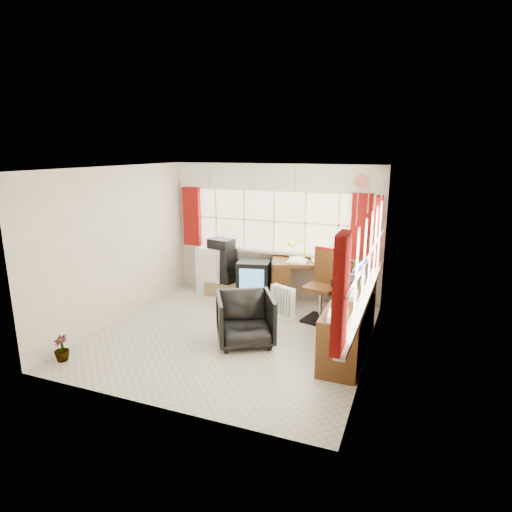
% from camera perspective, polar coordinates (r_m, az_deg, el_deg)
% --- Properties ---
extents(ground, '(4.00, 4.00, 0.00)m').
position_cam_1_polar(ground, '(6.63, -3.28, -10.48)').
color(ground, beige).
rests_on(ground, ground).
extents(room_walls, '(4.00, 4.00, 4.00)m').
position_cam_1_polar(room_walls, '(6.16, -3.47, 2.31)').
color(room_walls, beige).
rests_on(room_walls, ground).
extents(window_back, '(3.70, 0.12, 3.60)m').
position_cam_1_polar(window_back, '(8.05, 2.34, 1.08)').
color(window_back, '#FFF1C9').
rests_on(window_back, room_walls).
extents(window_right, '(0.12, 3.70, 3.60)m').
position_cam_1_polar(window_right, '(5.80, 14.41, -4.55)').
color(window_right, '#FFF1C9').
rests_on(window_right, room_walls).
extents(curtains, '(3.83, 3.83, 1.15)m').
position_cam_1_polar(curtains, '(6.73, 7.04, 2.84)').
color(curtains, maroon).
rests_on(curtains, room_walls).
extents(overhead_cabinets, '(3.98, 3.98, 0.48)m').
position_cam_1_polar(overhead_cabinets, '(6.66, 7.83, 9.61)').
color(overhead_cabinets, white).
rests_on(overhead_cabinets, room_walls).
extents(desk, '(1.55, 1.08, 0.85)m').
position_cam_1_polar(desk, '(7.84, 7.35, -3.14)').
color(desk, '#452810').
rests_on(desk, ground).
extents(desk_lamp, '(0.16, 0.15, 0.41)m').
position_cam_1_polar(desk_lamp, '(7.67, 6.53, 1.50)').
color(desk_lamp, '#F9F10A').
rests_on(desk_lamp, desk).
extents(task_chair, '(0.60, 0.62, 1.19)m').
position_cam_1_polar(task_chair, '(7.10, 9.14, -3.51)').
color(task_chair, black).
rests_on(task_chair, ground).
extents(office_chair, '(1.09, 1.10, 0.74)m').
position_cam_1_polar(office_chair, '(6.24, -1.46, -8.41)').
color(office_chair, black).
rests_on(office_chair, ground).
extents(radiator, '(0.42, 0.29, 0.58)m').
position_cam_1_polar(radiator, '(7.10, 3.78, -6.75)').
color(radiator, white).
rests_on(radiator, ground).
extents(credenza, '(0.50, 2.00, 0.85)m').
position_cam_1_polar(credenza, '(6.21, 12.34, -8.68)').
color(credenza, '#452810').
rests_on(credenza, ground).
extents(file_tray, '(0.41, 0.46, 0.13)m').
position_cam_1_polar(file_tray, '(6.59, 11.95, -3.35)').
color(file_tray, black).
rests_on(file_tray, credenza).
extents(tv_bench, '(1.40, 0.50, 0.25)m').
position_cam_1_polar(tv_bench, '(8.26, -1.84, -4.49)').
color(tv_bench, olive).
rests_on(tv_bench, ground).
extents(crt_tv, '(0.68, 0.64, 0.52)m').
position_cam_1_polar(crt_tv, '(7.86, -0.28, -2.50)').
color(crt_tv, black).
rests_on(crt_tv, tv_bench).
extents(hifi_stack, '(0.68, 0.52, 0.83)m').
position_cam_1_polar(hifi_stack, '(8.32, -4.61, -0.77)').
color(hifi_stack, black).
rests_on(hifi_stack, tv_bench).
extents(mini_fridge, '(0.59, 0.59, 0.90)m').
position_cam_1_polar(mini_fridge, '(8.49, -5.57, -1.75)').
color(mini_fridge, white).
rests_on(mini_fridge, ground).
extents(spray_bottle_a, '(0.12, 0.12, 0.27)m').
position_cam_1_polar(spray_bottle_a, '(7.22, 0.19, -7.20)').
color(spray_bottle_a, silver).
rests_on(spray_bottle_a, ground).
extents(spray_bottle_b, '(0.11, 0.11, 0.18)m').
position_cam_1_polar(spray_bottle_b, '(6.99, 1.68, -8.34)').
color(spray_bottle_b, '#8ACFC2').
rests_on(spray_bottle_b, ground).
extents(flower_vase, '(0.21, 0.21, 0.35)m').
position_cam_1_polar(flower_vase, '(6.37, -24.52, -11.14)').
color(flower_vase, black).
rests_on(flower_vase, ground).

